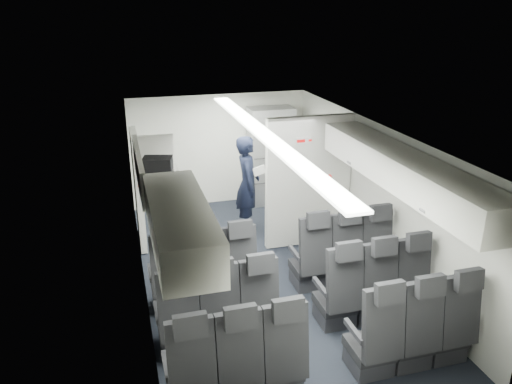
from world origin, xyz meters
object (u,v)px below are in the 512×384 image
galley_unit (270,156)px  carry_on_bag (158,166)px  seat_row_front (275,267)px  seat_row_mid (298,303)px  seat_row_rear (329,351)px  flight_attendant (248,184)px  boarding_door (138,189)px

galley_unit → carry_on_bag: bearing=-131.0°
seat_row_front → seat_row_mid: same height
seat_row_mid → carry_on_bag: size_ratio=9.18×
seat_row_rear → carry_on_bag: 3.07m
seat_row_mid → seat_row_rear: (0.00, -0.90, 0.00)m
galley_unit → seat_row_mid: bearing=-102.9°
seat_row_rear → seat_row_front: bearing=90.0°
flight_attendant → seat_row_mid: bearing=-173.0°
seat_row_rear → boarding_door: 4.25m
seat_row_rear → flight_attendant: 3.92m
seat_row_front → flight_attendant: flight_attendant is taller
seat_row_mid → seat_row_rear: bearing=-90.0°
galley_unit → flight_attendant: (-0.77, -1.16, -0.10)m
seat_row_mid → boarding_door: 3.45m
seat_row_front → boarding_door: boarding_door is taller
galley_unit → carry_on_bag: (-2.37, -2.72, 0.85)m
flight_attendant → carry_on_bag: size_ratio=4.67×
seat_row_mid → galley_unit: 4.30m
seat_row_mid → galley_unit: bearing=77.1°
seat_row_front → seat_row_rear: 1.80m
flight_attendant → boarding_door: bearing=100.5°
seat_row_rear → flight_attendant: flight_attendant is taller
carry_on_bag → boarding_door: bearing=112.3°
seat_row_front → seat_row_mid: bearing=-90.0°
seat_row_mid → galley_unit: size_ratio=1.75×
seat_row_rear → seat_row_mid: bearing=90.0°
seat_row_front → seat_row_rear: size_ratio=1.00×
seat_row_mid → flight_attendant: 3.03m
seat_row_mid → flight_attendant: flight_attendant is taller
seat_row_rear → carry_on_bag: (-1.42, 2.33, 1.40)m
seat_row_front → boarding_door: 2.71m
boarding_door → carry_on_bag: carry_on_bag is taller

